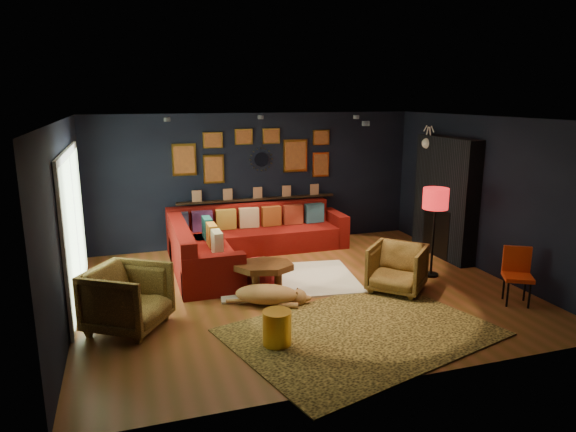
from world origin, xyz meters
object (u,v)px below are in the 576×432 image
object	(u,v)px
coffee_table	(264,269)
armchair_left	(128,295)
pouf	(260,273)
gold_stool	(277,328)
sectional	(237,242)
dog	(267,291)
armchair_right	(397,266)
orange_chair	(517,271)
floor_lamp	(435,203)

from	to	relation	value
coffee_table	armchair_left	distance (m)	2.04
pouf	gold_stool	xyz separation A→B (m)	(-0.32, -2.02, 0.01)
coffee_table	gold_stool	size ratio (longest dim) A/B	2.44
sectional	coffee_table	xyz separation A→B (m)	(0.01, -1.82, 0.07)
pouf	dog	xyz separation A→B (m)	(-0.12, -0.80, 0.01)
armchair_left	dog	world-z (taller)	armchair_left
gold_stool	armchair_left	bearing A→B (deg)	148.76
sectional	armchair_right	size ratio (longest dim) A/B	4.27
pouf	orange_chair	xyz separation A→B (m)	(3.33, -1.79, 0.27)
sectional	orange_chair	distance (m)	4.67
pouf	dog	world-z (taller)	dog
pouf	sectional	bearing A→B (deg)	92.59
coffee_table	dog	xyz separation A→B (m)	(-0.07, -0.39, -0.18)
armchair_right	orange_chair	xyz separation A→B (m)	(1.42, -0.90, 0.08)
floor_lamp	orange_chair	bearing A→B (deg)	-68.51
dog	armchair_right	bearing A→B (deg)	20.35
orange_chair	sectional	bearing A→B (deg)	166.42
gold_stool	floor_lamp	size ratio (longest dim) A/B	0.29
armchair_left	armchair_right	distance (m)	3.91
pouf	orange_chair	bearing A→B (deg)	-28.22
orange_chair	floor_lamp	xyz separation A→B (m)	(-0.53, 1.34, 0.76)
coffee_table	pouf	xyz separation A→B (m)	(0.05, 0.41, -0.19)
sectional	floor_lamp	distance (m)	3.54
coffee_table	armchair_left	bearing A→B (deg)	-163.10
armchair_left	dog	distance (m)	1.91
coffee_table	orange_chair	size ratio (longest dim) A/B	1.30
gold_stool	dog	xyz separation A→B (m)	(0.21, 1.22, -0.00)
armchair_right	dog	xyz separation A→B (m)	(-2.03, 0.09, -0.19)
sectional	pouf	world-z (taller)	sectional
armchair_left	gold_stool	distance (m)	1.97
armchair_right	gold_stool	size ratio (longest dim) A/B	1.85
coffee_table	armchair_right	size ratio (longest dim) A/B	1.32
sectional	armchair_left	bearing A→B (deg)	-128.79
orange_chair	dog	world-z (taller)	orange_chair
floor_lamp	sectional	bearing A→B (deg)	147.08
pouf	gold_stool	size ratio (longest dim) A/B	1.24
armchair_left	dog	bearing A→B (deg)	-51.38
coffee_table	dog	world-z (taller)	coffee_table
coffee_table	pouf	bearing A→B (deg)	83.08
orange_chair	dog	bearing A→B (deg)	-166.36
armchair_left	armchair_right	bearing A→B (deg)	-55.90
sectional	coffee_table	world-z (taller)	sectional
sectional	dog	size ratio (longest dim) A/B	2.77
pouf	dog	distance (m)	0.80
coffee_table	armchair_right	xyz separation A→B (m)	(1.96, -0.48, 0.00)
sectional	gold_stool	distance (m)	3.44
orange_chair	armchair_left	bearing A→B (deg)	-158.73
gold_stool	orange_chair	size ratio (longest dim) A/B	0.53
coffee_table	armchair_left	world-z (taller)	armchair_left
sectional	pouf	xyz separation A→B (m)	(0.06, -1.41, -0.12)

